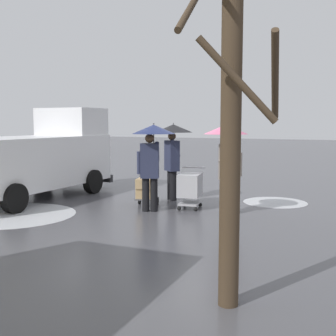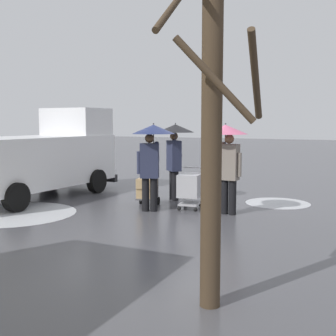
# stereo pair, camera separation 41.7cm
# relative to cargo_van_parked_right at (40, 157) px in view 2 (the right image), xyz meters

# --- Properties ---
(ground_plane) EXTENTS (90.00, 90.00, 0.00)m
(ground_plane) POSITION_rel_cargo_van_parked_right_xyz_m (-4.11, -0.96, -1.18)
(ground_plane) COLOR #4C4C51
(slush_patch_near_cluster) EXTENTS (2.89, 2.89, 0.01)m
(slush_patch_near_cluster) POSITION_rel_cargo_van_parked_right_xyz_m (-1.05, 2.07, -1.18)
(slush_patch_near_cluster) COLOR silver
(slush_patch_near_cluster) RESTS_ON ground
(slush_patch_mid_street) EXTENTS (1.71, 1.71, 0.01)m
(slush_patch_mid_street) POSITION_rel_cargo_van_parked_right_xyz_m (-6.39, -2.05, -1.18)
(slush_patch_mid_street) COLOR silver
(slush_patch_mid_street) RESTS_ON ground
(cargo_van_parked_right) EXTENTS (2.28, 5.38, 2.60)m
(cargo_van_parked_right) POSITION_rel_cargo_van_parked_right_xyz_m (0.00, 0.00, 0.00)
(cargo_van_parked_right) COLOR white
(cargo_van_parked_right) RESTS_ON ground
(shopping_cart_vendor) EXTENTS (0.67, 0.90, 1.02)m
(shopping_cart_vendor) POSITION_rel_cargo_van_parked_right_xyz_m (-4.57, -0.33, -0.61)
(shopping_cart_vendor) COLOR #B2B2B7
(shopping_cart_vendor) RESTS_ON ground
(hand_dolly_boxes) EXTENTS (0.67, 0.81, 1.32)m
(hand_dolly_boxes) POSITION_rel_cargo_van_parked_right_xyz_m (-3.44, -0.13, -0.72)
(hand_dolly_boxes) COLOR #515156
(hand_dolly_boxes) RESTS_ON ground
(pedestrian_pink_side) EXTENTS (1.04, 1.04, 2.15)m
(pedestrian_pink_side) POSITION_rel_cargo_van_parked_right_xyz_m (-5.59, -0.14, 0.39)
(pedestrian_pink_side) COLOR black
(pedestrian_pink_side) RESTS_ON ground
(pedestrian_black_side) EXTENTS (1.04, 1.04, 2.15)m
(pedestrian_black_side) POSITION_rel_cargo_van_parked_right_xyz_m (-3.85, 0.36, 0.41)
(pedestrian_black_side) COLOR black
(pedestrian_black_side) RESTS_ON ground
(pedestrian_white_side) EXTENTS (1.04, 1.04, 2.15)m
(pedestrian_white_side) POSITION_rel_cargo_van_parked_right_xyz_m (-3.71, -1.22, 0.41)
(pedestrian_white_side) COLOR black
(pedestrian_white_side) RESTS_ON ground
(bare_tree_near) EXTENTS (1.19, 1.17, 4.11)m
(bare_tree_near) POSITION_rel_cargo_van_parked_right_xyz_m (-7.08, 4.90, 0.90)
(bare_tree_near) COLOR #423323
(bare_tree_near) RESTS_ON ground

